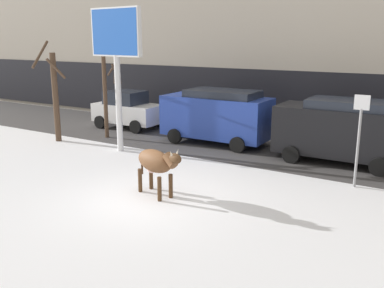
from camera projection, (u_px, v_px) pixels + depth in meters
ground_plane at (147, 199)px, 12.14m from camera, size 120.00×120.00×0.00m
road_strip at (252, 146)px, 18.08m from camera, size 60.00×5.60×0.01m
cow_brown at (156, 162)px, 12.22m from camera, size 1.93×1.01×1.54m
billboard at (116, 41)px, 16.37m from camera, size 2.53×0.43×5.56m
car_white_hatchback at (128, 110)px, 21.63m from camera, size 3.51×1.94×1.86m
car_blue_van at (217, 115)px, 18.34m from camera, size 4.61×2.15×2.32m
car_black_van at (342, 129)px, 15.41m from camera, size 4.61×2.15×2.32m
bare_tree_left_lot at (54, 93)px, 18.56m from camera, size 1.34×1.24×4.33m
bare_tree_far_back at (107, 87)px, 19.21m from camera, size 1.24×1.12×4.38m
street_sign at (359, 134)px, 12.76m from camera, size 0.44×0.08×2.82m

